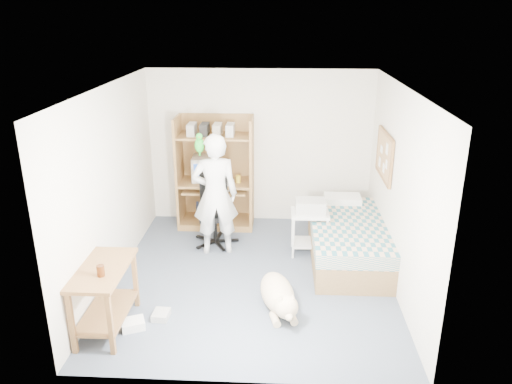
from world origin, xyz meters
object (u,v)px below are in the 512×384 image
(office_chair, at_px, (215,219))
(person, at_px, (215,195))
(computer_hutch, at_px, (216,177))
(dog, at_px, (279,295))
(side_desk, at_px, (105,289))
(bed, at_px, (347,240))
(printer_cart, at_px, (309,226))

(office_chair, relative_size, person, 0.60)
(computer_hutch, distance_m, dog, 2.76)
(computer_hutch, relative_size, side_desk, 1.80)
(side_desk, bearing_deg, bed, 32.50)
(bed, bearing_deg, person, 176.41)
(computer_hutch, relative_size, dog, 1.55)
(bed, distance_m, office_chair, 1.99)
(person, bearing_deg, side_desk, 53.68)
(office_chair, xyz_separation_m, printer_cart, (1.41, -0.28, 0.04))
(printer_cart, bearing_deg, office_chair, 167.99)
(computer_hutch, distance_m, printer_cart, 1.81)
(office_chair, height_order, person, person)
(computer_hutch, relative_size, bed, 0.89)
(computer_hutch, bearing_deg, person, -83.17)
(bed, distance_m, person, 1.98)
(side_desk, distance_m, office_chair, 2.42)
(side_desk, xyz_separation_m, office_chair, (0.91, 2.24, -0.11))
(bed, distance_m, printer_cart, 0.57)
(office_chair, distance_m, person, 0.59)
(office_chair, height_order, dog, office_chair)
(computer_hutch, xyz_separation_m, bed, (2.00, -1.12, -0.53))
(side_desk, xyz_separation_m, dog, (1.89, 0.46, -0.30))
(computer_hutch, height_order, bed, computer_hutch)
(computer_hutch, distance_m, bed, 2.35)
(computer_hutch, xyz_separation_m, dog, (1.04, -2.47, -0.63))
(office_chair, distance_m, dog, 2.04)
(printer_cart, bearing_deg, dog, -106.70)
(dog, bearing_deg, printer_cart, 60.54)
(person, height_order, printer_cart, person)
(person, bearing_deg, printer_cart, 171.56)
(computer_hutch, height_order, office_chair, computer_hutch)
(printer_cart, bearing_deg, side_desk, -140.58)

